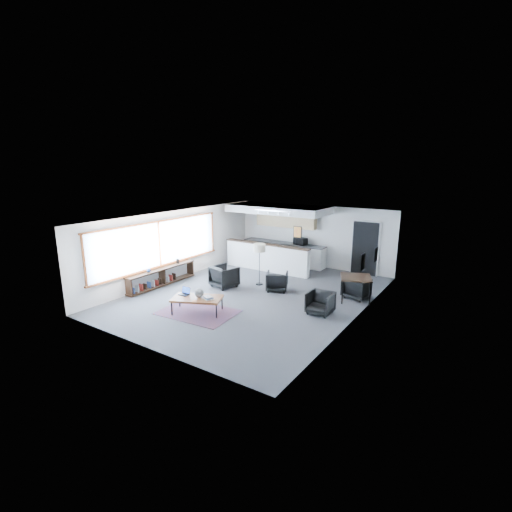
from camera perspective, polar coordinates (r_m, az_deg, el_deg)
The scene contains 21 objects.
room at distance 12.13m, azimuth -0.35°, elevation -0.17°, with size 7.02×9.02×2.62m.
window at distance 13.67m, azimuth -14.66°, elevation 1.64°, with size 0.10×5.95×1.66m.
console at distance 13.73m, azimuth -14.38°, elevation -3.15°, with size 0.35×3.00×0.80m.
kitchenette at distance 15.82m, azimuth 3.53°, elevation 3.39°, with size 4.20×1.96×2.60m.
doorway at distance 15.15m, azimuth 16.43°, elevation 1.22°, with size 1.10×0.12×2.15m.
track_light at distance 14.05m, azimuth 2.66°, elevation 6.83°, with size 1.60×0.07×0.15m.
wall_art_lower at distance 10.97m, azimuth 16.09°, elevation -0.89°, with size 0.03×0.38×0.48m.
wall_art_upper at distance 12.19m, azimuth 17.94°, elevation 0.19°, with size 0.03×0.34×0.44m.
kilim_rug at distance 11.19m, azimuth -8.96°, elevation -8.54°, with size 2.33×1.68×0.01m.
coffee_table at distance 11.04m, azimuth -9.05°, elevation -6.48°, with size 1.63×1.30×0.47m.
laptop at distance 11.32m, azimuth -10.86°, elevation -5.51°, with size 0.30×0.25×0.21m.
ceramic_pot at distance 10.96m, azimuth -8.73°, elevation -5.65°, with size 0.28×0.28×0.28m.
book_stack at distance 10.83m, azimuth -7.34°, elevation -6.40°, with size 0.34×0.30×0.09m.
coaster at distance 10.76m, azimuth -9.44°, elevation -6.82°, with size 0.13×0.13×0.01m.
armchair_left at distance 13.22m, azimuth -4.90°, elevation -2.99°, with size 0.82×0.76×0.84m, color black.
armchair_right at distance 12.82m, azimuth 3.24°, elevation -3.76°, with size 0.71×0.66×0.73m, color black.
floor_lamp at distance 13.20m, azimuth 0.53°, elevation 1.04°, with size 0.47×0.47×1.51m.
dining_table at distance 12.20m, azimuth 15.11°, elevation -3.41°, with size 1.22×1.22×0.79m.
dining_chair_near at distance 11.04m, azimuth 9.85°, elevation -7.23°, with size 0.60×0.56×0.61m, color black.
dining_chair_far at distance 12.54m, azimuth 15.31°, elevation -4.92°, with size 0.60×0.56×0.62m, color black.
microwave at distance 15.87m, azimuth 6.83°, elevation 2.38°, with size 0.54×0.30×0.36m, color black.
Camera 1 is at (6.56, -9.77, 4.23)m, focal length 26.00 mm.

